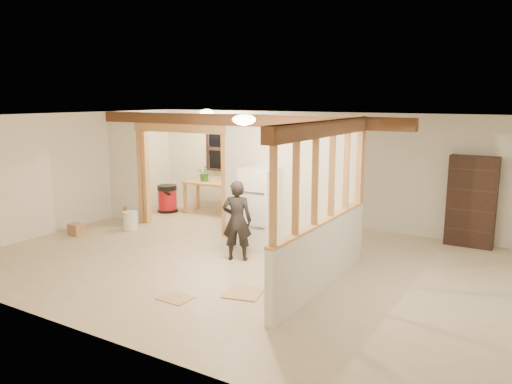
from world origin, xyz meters
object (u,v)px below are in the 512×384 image
Objects in this scene: refrigerator at (260,209)px; bookshelf at (472,202)px; woman at (237,221)px; work_table at (210,198)px; shop_vac at (167,198)px.

bookshelf is at bearing 33.26° from refrigerator.
refrigerator is 0.79m from woman.
bookshelf reaches higher than work_table.
refrigerator reaches higher than woman.
refrigerator is at bearing -114.91° from woman.
refrigerator is at bearing -38.03° from work_table.
work_table is 5.91m from bookshelf.
bookshelf is (5.88, 0.36, 0.47)m from work_table.
shop_vac is (-3.55, 1.44, -0.42)m from refrigerator.
work_table is (-2.52, 2.63, -0.31)m from woman.
woman is (-0.00, -0.79, -0.06)m from refrigerator.
shop_vac is 0.39× the size of bookshelf.
bookshelf reaches higher than shop_vac.
woman is at bearing -138.27° from bookshelf.
refrigerator is 2.24× the size of shop_vac.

